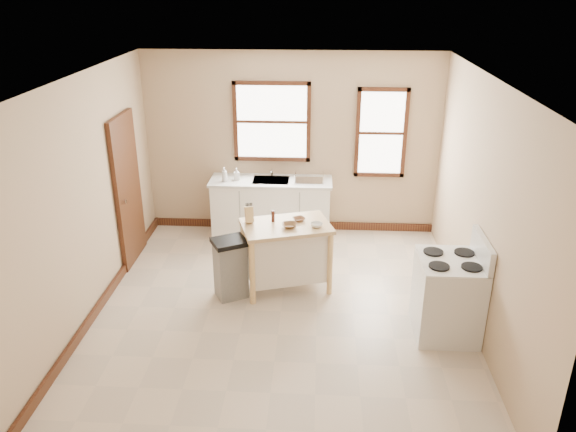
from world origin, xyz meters
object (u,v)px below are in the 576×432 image
object	(u,v)px
bowl_c	(317,225)
trash_bin	(231,268)
bowl_a	(290,225)
dish_rack	(309,178)
soap_bottle_a	(225,174)
kitchen_island	(286,256)
soap_bottle_b	(237,174)
gas_stove	(449,286)
pepper_grinder	(273,216)
knife_block	(249,215)
bowl_b	(299,219)

from	to	relation	value
bowl_c	trash_bin	world-z (taller)	bowl_c
bowl_a	dish_rack	bearing A→B (deg)	82.91
soap_bottle_a	dish_rack	world-z (taller)	soap_bottle_a
kitchen_island	soap_bottle_b	bearing A→B (deg)	101.19
kitchen_island	gas_stove	bearing A→B (deg)	-42.97
soap_bottle_a	kitchen_island	bearing A→B (deg)	-51.68
bowl_a	trash_bin	bearing A→B (deg)	-165.73
pepper_grinder	trash_bin	size ratio (longest dim) A/B	0.19
bowl_a	bowl_c	xyz separation A→B (m)	(0.34, 0.03, 0.00)
gas_stove	pepper_grinder	bearing A→B (deg)	154.10
kitchen_island	dish_rack	bearing A→B (deg)	63.77
dish_rack	knife_block	bearing A→B (deg)	-103.33
bowl_a	bowl_c	size ratio (longest dim) A/B	1.24
dish_rack	bowl_a	distance (m)	1.67
kitchen_island	trash_bin	bearing A→B (deg)	-175.86
soap_bottle_a	trash_bin	bearing A→B (deg)	-75.08
pepper_grinder	gas_stove	distance (m)	2.30
trash_bin	kitchen_island	bearing A→B (deg)	-6.78
bowl_a	kitchen_island	bearing A→B (deg)	121.76
soap_bottle_b	bowl_b	bearing A→B (deg)	-70.90
kitchen_island	bowl_a	size ratio (longest dim) A/B	5.72
kitchen_island	knife_block	xyz separation A→B (m)	(-0.47, 0.04, 0.55)
knife_block	bowl_c	size ratio (longest dim) A/B	1.29
bowl_b	gas_stove	bearing A→B (deg)	-31.25
bowl_a	bowl_b	size ratio (longest dim) A/B	1.23
knife_block	bowl_b	size ratio (longest dim) A/B	1.28
dish_rack	bowl_c	world-z (taller)	dish_rack
soap_bottle_b	bowl_a	distance (m)	1.89
knife_block	bowl_a	world-z (taller)	knife_block
bowl_b	dish_rack	bearing A→B (deg)	86.11
bowl_a	pepper_grinder	bearing A→B (deg)	143.69
knife_block	soap_bottle_b	bearing A→B (deg)	85.88
bowl_b	soap_bottle_a	bearing A→B (deg)	130.64
kitchen_island	gas_stove	distance (m)	2.08
kitchen_island	pepper_grinder	world-z (taller)	pepper_grinder
knife_block	bowl_b	world-z (taller)	knife_block
kitchen_island	bowl_a	bearing A→B (deg)	-75.29
soap_bottle_a	trash_bin	world-z (taller)	soap_bottle_a
kitchen_island	bowl_b	size ratio (longest dim) A/B	7.02
dish_rack	bowl_c	xyz separation A→B (m)	(0.13, -1.63, -0.05)
soap_bottle_a	knife_block	world-z (taller)	soap_bottle_a
knife_block	pepper_grinder	bearing A→B (deg)	-9.53
pepper_grinder	knife_block	bearing A→B (deg)	-171.58
soap_bottle_b	bowl_a	xyz separation A→B (m)	(0.90, -1.66, -0.09)
knife_block	soap_bottle_a	bearing A→B (deg)	92.68
bowl_b	gas_stove	world-z (taller)	gas_stove
soap_bottle_b	knife_block	xyz separation A→B (m)	(0.38, -1.54, -0.01)
pepper_grinder	bowl_a	world-z (taller)	pepper_grinder
pepper_grinder	bowl_c	distance (m)	0.57
bowl_c	kitchen_island	bearing A→B (deg)	172.23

